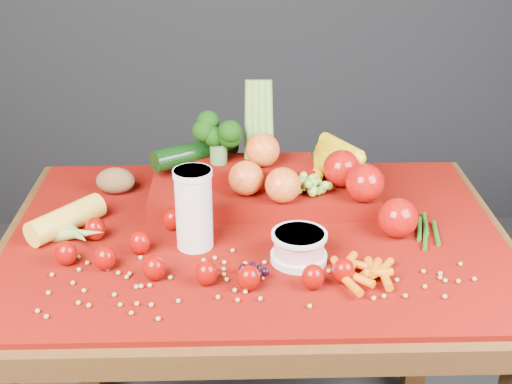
{
  "coord_description": "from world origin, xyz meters",
  "views": [
    {
      "loc": [
        -0.04,
        -1.35,
        1.5
      ],
      "look_at": [
        0.0,
        0.02,
        0.85
      ],
      "focal_mm": 50.0,
      "sensor_mm": 36.0,
      "label": 1
    }
  ],
  "objects_px": {
    "yogurt_bowl": "(299,246)",
    "produce_mound": "(277,178)",
    "milk_glass": "(194,206)",
    "table": "(256,275)"
  },
  "relations": [
    {
      "from": "produce_mound",
      "to": "yogurt_bowl",
      "type": "bearing_deg",
      "value": -83.48
    },
    {
      "from": "table",
      "to": "milk_glass",
      "type": "bearing_deg",
      "value": -158.05
    },
    {
      "from": "yogurt_bowl",
      "to": "table",
      "type": "bearing_deg",
      "value": 124.95
    },
    {
      "from": "milk_glass",
      "to": "produce_mound",
      "type": "bearing_deg",
      "value": 48.02
    },
    {
      "from": "yogurt_bowl",
      "to": "produce_mound",
      "type": "relative_size",
      "value": 0.19
    },
    {
      "from": "table",
      "to": "yogurt_bowl",
      "type": "bearing_deg",
      "value": -55.05
    },
    {
      "from": "table",
      "to": "produce_mound",
      "type": "xyz_separation_m",
      "value": [
        0.05,
        0.15,
        0.17
      ]
    },
    {
      "from": "produce_mound",
      "to": "milk_glass",
      "type": "bearing_deg",
      "value": -131.98
    },
    {
      "from": "yogurt_bowl",
      "to": "produce_mound",
      "type": "height_order",
      "value": "produce_mound"
    },
    {
      "from": "yogurt_bowl",
      "to": "produce_mound",
      "type": "xyz_separation_m",
      "value": [
        -0.03,
        0.27,
        0.03
      ]
    }
  ]
}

